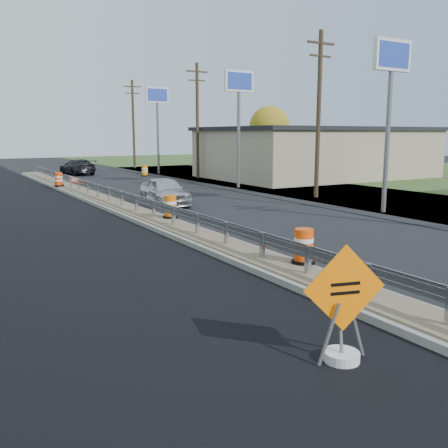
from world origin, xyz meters
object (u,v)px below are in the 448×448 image
barrel_median_mid (170,207)px  barrel_shoulder_far (145,171)px  barrel_median_near (304,247)px  car_silver (165,191)px  car_dark_far (77,167)px  barrel_median_far (59,180)px  caution_sign (343,333)px

barrel_median_mid → barrel_shoulder_far: bearing=70.9°
barrel_median_mid → barrel_shoulder_far: 24.39m
barrel_median_near → car_silver: car_silver is taller
barrel_median_mid → car_dark_far: car_dark_far is taller
barrel_shoulder_far → car_dark_far: bearing=134.4°
car_silver → barrel_median_near: bearing=-94.0°
car_silver → barrel_median_far: bearing=110.9°
barrel_median_mid → car_silver: car_silver is taller
caution_sign → barrel_median_far: bearing=101.9°
barrel_median_far → car_silver: (3.13, -10.49, 0.06)m
barrel_median_near → barrel_median_mid: (0.00, 8.66, -0.00)m
barrel_shoulder_far → barrel_median_near: bearing=-104.1°
car_dark_far → barrel_shoulder_far: bearing=127.7°
barrel_median_near → barrel_shoulder_far: 32.69m
barrel_median_far → car_dark_far: (4.38, 12.22, 0.05)m
barrel_median_far → car_silver: bearing=-73.4°
car_dark_far → car_silver: bearing=80.1°
caution_sign → car_dark_far: caution_sign is taller
caution_sign → barrel_median_mid: bearing=92.9°
caution_sign → barrel_median_mid: caution_sign is taller
barrel_shoulder_far → caution_sign: bearing=-106.8°
barrel_median_mid → car_silver: bearing=68.5°
barrel_median_near → car_silver: (2.03, 13.79, 0.05)m
barrel_median_near → car_dark_far: 36.65m
barrel_median_mid → barrel_median_far: barrel_median_mid is taller
car_silver → car_dark_far: car_silver is taller
car_silver → car_dark_far: size_ratio=0.87×
caution_sign → barrel_shoulder_far: (10.96, 36.31, -0.03)m
barrel_median_near → car_dark_far: size_ratio=0.19×
barrel_median_mid → car_dark_far: size_ratio=0.19×
barrel_median_near → barrel_median_far: 24.30m
barrel_median_far → car_dark_far: 12.98m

